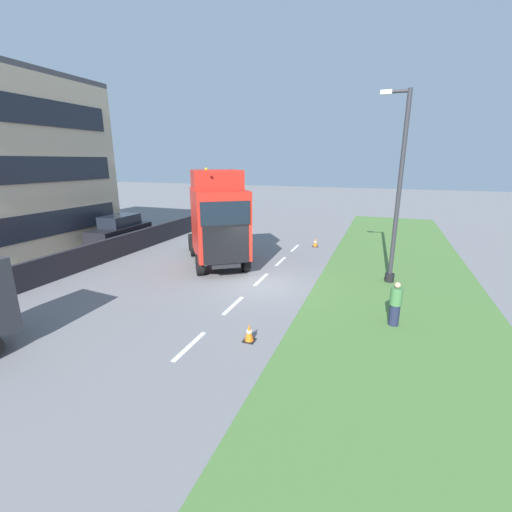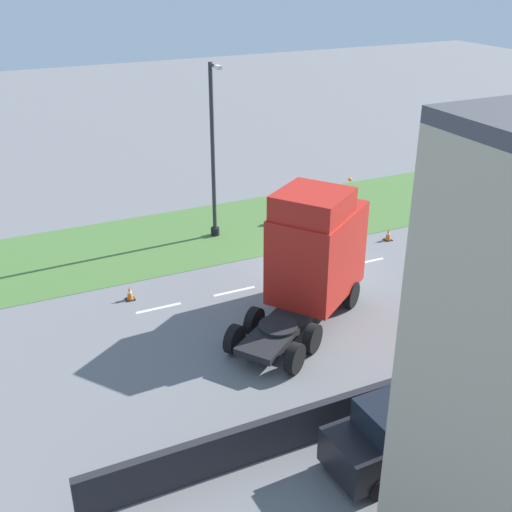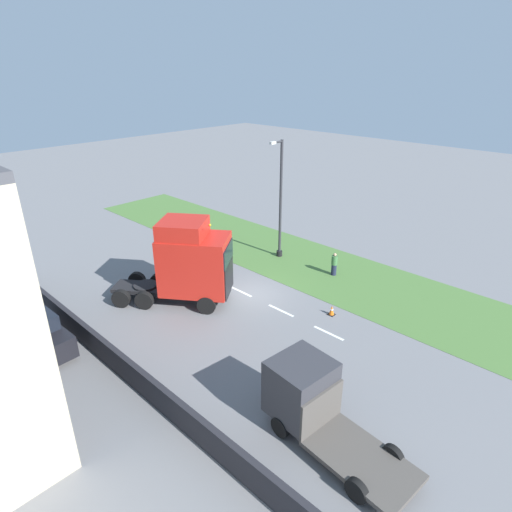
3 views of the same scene
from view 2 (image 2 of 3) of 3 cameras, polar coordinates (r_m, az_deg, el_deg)
ground_plane at (r=27.68m, az=5.49°, el=-1.49°), size 120.00×120.00×0.00m
grass_verge at (r=32.49m, az=0.17°, el=2.86°), size 7.00×44.00×0.01m
lane_markings at (r=27.36m, az=4.23°, el=-1.78°), size 0.16×14.60×0.00m
boundary_wall at (r=21.27m, az=18.01°, el=-9.93°), size 0.25×24.00×1.23m
lorry_cab at (r=23.63m, az=5.19°, el=0.27°), size 5.83×6.75×5.09m
parked_car at (r=18.07m, az=13.16°, el=-14.91°), size 1.93×4.52×2.02m
lamp_post at (r=29.95m, az=-3.80°, el=8.34°), size 1.33×0.41×8.18m
pedestrian at (r=32.89m, az=3.63°, el=4.49°), size 0.39×0.39×1.55m
traffic_cone_lead at (r=31.21m, az=11.67°, el=1.88°), size 0.36×0.36×0.58m
traffic_cone_trailing at (r=25.84m, az=-11.17°, el=-3.26°), size 0.36×0.36×0.58m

